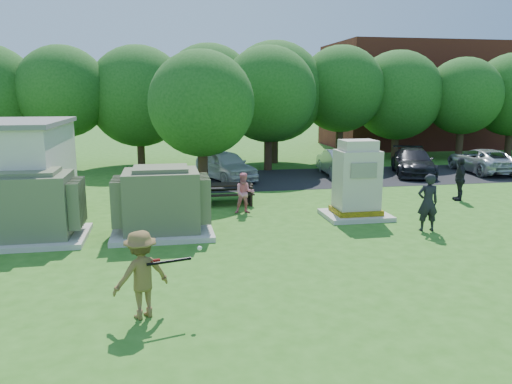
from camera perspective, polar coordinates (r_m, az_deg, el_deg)
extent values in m
plane|color=#2D6619|center=(11.58, 3.68, -10.16)|extent=(120.00, 120.00, 0.00)
cube|color=maroon|center=(42.78, 18.70, 10.37)|extent=(15.00, 8.00, 8.00)
cube|color=#232326|center=(26.17, 11.34, 1.75)|extent=(20.00, 6.00, 0.01)
cube|color=beige|center=(15.97, -24.04, -4.80)|extent=(3.00, 2.40, 0.15)
cube|color=#5B6448|center=(15.74, -24.32, -1.39)|extent=(2.20, 1.80, 1.80)
cube|color=#5B6448|center=(15.58, -24.61, 2.06)|extent=(1.60, 1.30, 0.12)
cube|color=#5B6448|center=(15.48, -19.77, -1.15)|extent=(0.32, 1.50, 1.35)
cube|color=beige|center=(15.50, -10.60, -4.46)|extent=(3.00, 2.40, 0.15)
cube|color=#575D41|center=(15.27, -10.73, -0.93)|extent=(2.20, 1.80, 1.80)
cube|color=#575D41|center=(15.10, -10.87, 2.63)|extent=(1.60, 1.30, 0.12)
cube|color=#575D41|center=(15.33, -15.49, -1.01)|extent=(0.32, 1.50, 1.35)
cube|color=#575D41|center=(15.31, -5.98, -0.67)|extent=(0.32, 1.50, 1.35)
cube|color=beige|center=(17.59, 11.29, -2.61)|extent=(2.19, 1.79, 0.15)
cube|color=yellow|center=(17.56, 11.31, -2.08)|extent=(1.55, 1.25, 0.18)
cube|color=beige|center=(17.34, 11.45, 1.41)|extent=(1.40, 1.10, 1.99)
cube|color=beige|center=(17.18, 11.60, 5.26)|extent=(1.15, 0.90, 0.35)
cube|color=gray|center=(16.75, 12.24, 2.42)|extent=(0.90, 0.04, 0.50)
cube|color=black|center=(19.28, -3.18, 0.86)|extent=(1.83, 0.71, 0.06)
cube|color=black|center=(19.88, -3.37, 0.28)|extent=(1.83, 0.25, 0.05)
cube|color=black|center=(18.79, -2.95, -0.35)|extent=(1.83, 0.25, 0.05)
cube|color=black|center=(19.27, -5.50, -0.32)|extent=(0.08, 1.37, 0.75)
cube|color=black|center=(19.46, -0.85, -0.15)|extent=(0.08, 1.37, 0.75)
imported|color=brown|center=(9.79, -12.99, -9.18)|extent=(1.27, 1.05, 1.71)
imported|color=black|center=(16.28, 19.03, -1.14)|extent=(0.70, 0.50, 1.80)
imported|color=pink|center=(17.70, -1.32, -0.14)|extent=(0.73, 0.58, 1.46)
imported|color=black|center=(21.46, 22.26, 1.38)|extent=(0.69, 1.08, 1.71)
imported|color=silver|center=(24.63, -3.49, 3.06)|extent=(3.07, 4.58, 1.45)
imported|color=#B8B8BD|center=(26.28, 9.41, 3.38)|extent=(1.81, 4.32, 1.39)
imported|color=black|center=(27.41, 17.52, 3.30)|extent=(3.34, 5.05, 1.36)
imported|color=#BCBDC1|center=(29.55, 24.42, 3.29)|extent=(2.53, 4.82, 1.29)
cylinder|color=black|center=(9.58, -9.89, -7.83)|extent=(0.84, 0.27, 0.06)
cylinder|color=maroon|center=(9.66, -11.57, -7.72)|extent=(0.23, 0.12, 0.06)
sphere|color=white|center=(9.71, -6.45, -6.41)|extent=(0.09, 0.09, 0.09)
cylinder|color=#47301E|center=(29.85, -20.83, 5.09)|extent=(0.44, 0.44, 2.80)
sphere|color=#235B1C|center=(29.72, -21.22, 10.65)|extent=(5.00, 5.00, 5.00)
cylinder|color=#47301E|center=(30.22, -13.03, 5.13)|extent=(0.44, 0.44, 2.30)
sphere|color=#235B1C|center=(30.07, -13.27, 10.61)|extent=(5.80, 5.80, 5.80)
cylinder|color=#47301E|center=(29.40, -5.27, 5.59)|extent=(0.44, 0.44, 2.70)
sphere|color=#235B1C|center=(29.26, -5.38, 11.39)|extent=(5.40, 5.40, 5.40)
cylinder|color=#47301E|center=(30.63, 2.13, 5.67)|extent=(0.44, 0.44, 2.50)
sphere|color=#235B1C|center=(30.48, 2.18, 11.39)|extent=(6.00, 6.00, 6.00)
cylinder|color=#47301E|center=(31.35, 9.49, 6.02)|extent=(0.44, 0.44, 2.90)
sphere|color=#235B1C|center=(31.23, 9.67, 11.53)|extent=(5.20, 5.20, 5.20)
cylinder|color=#47301E|center=(33.48, 15.60, 5.66)|extent=(0.44, 0.44, 2.40)
sphere|color=#235B1C|center=(33.35, 15.87, 10.58)|extent=(5.60, 5.60, 5.60)
cylinder|color=#47301E|center=(34.66, 22.25, 5.58)|extent=(0.44, 0.44, 2.60)
sphere|color=#235B1C|center=(34.53, 22.59, 10.10)|extent=(4.80, 4.80, 4.80)
cylinder|color=#47301E|center=(37.44, 26.93, 5.48)|extent=(0.44, 0.44, 2.50)
cylinder|color=#47301E|center=(22.21, -6.10, 3.37)|extent=(0.44, 0.44, 2.40)
sphere|color=#235B1C|center=(22.01, -6.24, 10.03)|extent=(4.60, 4.60, 4.60)
cylinder|color=#47301E|center=(27.69, 1.38, 5.19)|extent=(0.44, 0.44, 2.60)
sphere|color=#235B1C|center=(27.53, 1.41, 11.12)|extent=(5.20, 5.20, 5.20)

